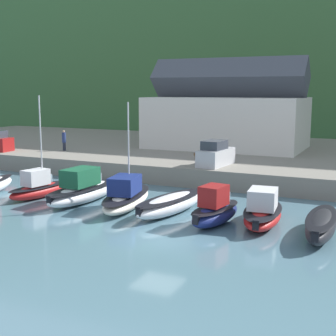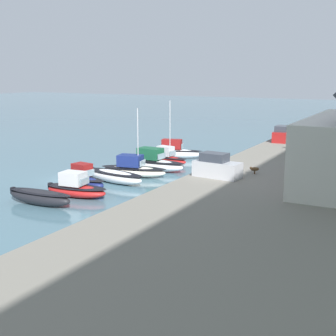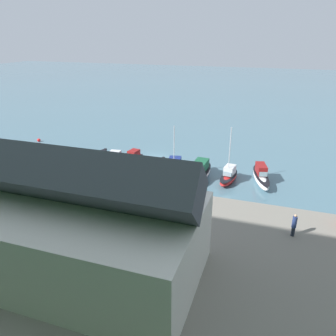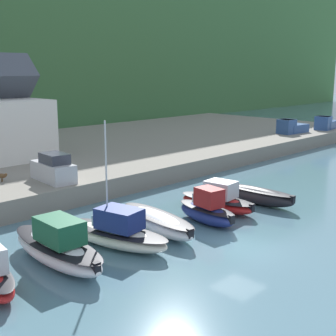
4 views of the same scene
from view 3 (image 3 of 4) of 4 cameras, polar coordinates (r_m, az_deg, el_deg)
ground_plane at (r=51.52m, az=-2.33°, el=1.67°), size 320.00×320.00×0.00m
quay_promenade at (r=29.98m, az=-22.21°, el=-14.96°), size 98.28×29.64×1.58m
harbor_clubhouse at (r=24.61m, az=-14.52°, el=-10.60°), size 16.91×10.16×9.82m
moored_boat_0 at (r=44.58m, az=15.87°, el=-1.39°), size 3.41×7.39×2.40m
moored_boat_1 at (r=43.83m, az=10.54°, el=-1.42°), size 2.44×5.56×7.55m
moored_boat_2 at (r=44.13m, az=5.59°, el=-0.79°), size 2.61×7.78×2.50m
moored_boat_3 at (r=45.26m, az=1.12°, el=-0.20°), size 3.60×7.47×7.14m
moored_boat_4 at (r=46.34m, az=-2.74°, el=0.12°), size 3.13×7.24×1.24m
moored_boat_5 at (r=48.50m, az=-6.05°, el=1.31°), size 2.45×5.11×2.41m
moored_boat_6 at (r=48.66m, az=-9.38°, el=1.11°), size 2.73×6.09×2.22m
moored_boat_7 at (r=51.09m, az=-12.33°, el=1.79°), size 1.73×6.35×1.28m
parked_car_0 at (r=36.58m, az=-7.85°, el=-3.22°), size 2.21×4.36×2.16m
person_on_quay at (r=31.02m, az=21.10°, el=-9.22°), size 0.40×0.40×2.14m
dog_on_quay at (r=33.63m, az=-5.31°, el=-6.38°), size 0.66×0.84×0.68m
mooring_buoy_0 at (r=64.07m, az=-21.57°, el=4.54°), size 0.59×0.59×0.59m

